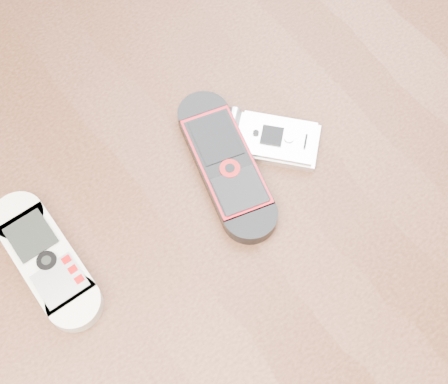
# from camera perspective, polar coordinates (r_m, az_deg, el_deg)

# --- Properties ---
(ground) EXTENTS (4.00, 4.00, 0.00)m
(ground) POSITION_cam_1_polar(r_m,az_deg,el_deg) (1.26, -0.19, -15.30)
(ground) COLOR #472B19
(ground) RESTS_ON ground
(table) EXTENTS (1.20, 0.80, 0.75)m
(table) POSITION_cam_1_polar(r_m,az_deg,el_deg) (0.64, -0.36, -4.74)
(table) COLOR black
(table) RESTS_ON ground
(nokia_white) EXTENTS (0.04, 0.14, 0.02)m
(nokia_white) POSITION_cam_1_polar(r_m,az_deg,el_deg) (0.54, -15.97, -5.91)
(nokia_white) COLOR beige
(nokia_white) RESTS_ON table
(nokia_black_red) EXTENTS (0.09, 0.16, 0.02)m
(nokia_black_red) POSITION_cam_1_polar(r_m,az_deg,el_deg) (0.55, 0.15, 2.60)
(nokia_black_red) COLOR black
(nokia_black_red) RESTS_ON table
(motorola_razr) EXTENTS (0.09, 0.10, 0.01)m
(motorola_razr) POSITION_cam_1_polar(r_m,az_deg,el_deg) (0.57, 4.62, 4.82)
(motorola_razr) COLOR silver
(motorola_razr) RESTS_ON table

